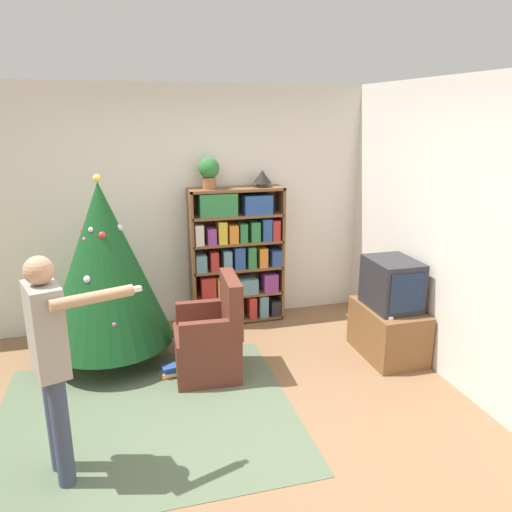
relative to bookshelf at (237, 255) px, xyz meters
name	(u,v)px	position (x,y,z in m)	size (l,w,h in m)	color
ground_plane	(228,427)	(-0.53, -1.96, -0.78)	(14.00, 14.00, 0.00)	#846042
wall_back	(184,207)	(-0.53, 0.22, 0.52)	(8.00, 0.10, 2.60)	silver
wall_right	(482,243)	(1.55, -1.96, 0.52)	(0.10, 8.00, 2.60)	silver
area_rug	(148,416)	(-1.12, -1.66, -0.77)	(2.29, 2.04, 0.01)	#56664C
bookshelf	(237,255)	(0.00, 0.00, 0.00)	(1.03, 0.29, 1.52)	brown
tv_stand	(388,331)	(1.23, -1.22, -0.52)	(0.50, 0.76, 0.50)	brown
television	(392,284)	(1.23, -1.22, -0.04)	(0.42, 0.54, 0.47)	#28282D
game_remote	(388,316)	(1.08, -1.44, -0.26)	(0.04, 0.12, 0.02)	white
christmas_tree	(105,265)	(-1.38, -0.63, 0.19)	(1.19, 1.19, 1.79)	#4C3323
armchair	(211,341)	(-0.50, -1.13, -0.45)	(0.60, 0.59, 0.92)	brown
standing_person	(51,353)	(-1.67, -2.19, 0.11)	(0.71, 0.45, 1.51)	#38425B
potted_plant	(209,171)	(-0.28, 0.01, 0.94)	(0.22, 0.22, 0.33)	#935B38
table_lamp	(262,177)	(0.29, 0.01, 0.85)	(0.20, 0.20, 0.18)	#473828
book_pile_near_tree	(172,371)	(-0.86, -1.07, -0.73)	(0.24, 0.18, 0.10)	orange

